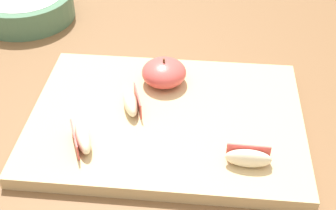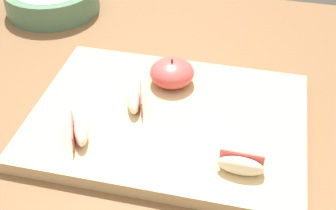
{
  "view_description": "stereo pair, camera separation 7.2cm",
  "coord_description": "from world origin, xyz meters",
  "px_view_note": "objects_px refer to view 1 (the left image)",
  "views": [
    {
      "loc": [
        -0.0,
        -0.56,
        1.27
      ],
      "look_at": [
        -0.06,
        -0.01,
        0.8
      ],
      "focal_mm": 48.84,
      "sensor_mm": 36.0,
      "label": 1
    },
    {
      "loc": [
        0.07,
        -0.55,
        1.27
      ],
      "look_at": [
        -0.06,
        -0.01,
        0.8
      ],
      "focal_mm": 48.84,
      "sensor_mm": 36.0,
      "label": 2
    }
  ],
  "objects_px": {
    "cutting_board": "(168,120)",
    "apple_wedge_right": "(133,101)",
    "apple_half_skin_up": "(165,73)",
    "apple_wedge_back": "(250,158)",
    "ceramic_fruit_bowl": "(27,5)",
    "apple_wedge_middle": "(84,138)"
  },
  "relations": [
    {
      "from": "cutting_board",
      "to": "apple_wedge_right",
      "type": "distance_m",
      "value": 0.06
    },
    {
      "from": "apple_half_skin_up",
      "to": "apple_wedge_back",
      "type": "distance_m",
      "value": 0.23
    },
    {
      "from": "cutting_board",
      "to": "apple_half_skin_up",
      "type": "height_order",
      "value": "apple_half_skin_up"
    },
    {
      "from": "ceramic_fruit_bowl",
      "to": "apple_wedge_right",
      "type": "bearing_deg",
      "value": -47.72
    },
    {
      "from": "apple_wedge_back",
      "to": "apple_half_skin_up",
      "type": "bearing_deg",
      "value": 127.11
    },
    {
      "from": "apple_wedge_middle",
      "to": "ceramic_fruit_bowl",
      "type": "height_order",
      "value": "ceramic_fruit_bowl"
    },
    {
      "from": "apple_wedge_middle",
      "to": "apple_half_skin_up",
      "type": "bearing_deg",
      "value": 57.82
    },
    {
      "from": "cutting_board",
      "to": "ceramic_fruit_bowl",
      "type": "bearing_deg",
      "value": 136.68
    },
    {
      "from": "cutting_board",
      "to": "apple_wedge_right",
      "type": "relative_size",
      "value": 6.35
    },
    {
      "from": "apple_wedge_back",
      "to": "ceramic_fruit_bowl",
      "type": "xyz_separation_m",
      "value": [
        -0.47,
        0.42,
        -0.01
      ]
    },
    {
      "from": "apple_wedge_back",
      "to": "ceramic_fruit_bowl",
      "type": "bearing_deg",
      "value": 138.05
    },
    {
      "from": "apple_half_skin_up",
      "to": "apple_wedge_back",
      "type": "height_order",
      "value": "apple_half_skin_up"
    },
    {
      "from": "cutting_board",
      "to": "apple_wedge_back",
      "type": "height_order",
      "value": "apple_wedge_back"
    },
    {
      "from": "apple_wedge_back",
      "to": "apple_wedge_middle",
      "type": "distance_m",
      "value": 0.24
    },
    {
      "from": "apple_wedge_back",
      "to": "apple_wedge_right",
      "type": "distance_m",
      "value": 0.21
    },
    {
      "from": "cutting_board",
      "to": "apple_half_skin_up",
      "type": "relative_size",
      "value": 5.67
    },
    {
      "from": "apple_half_skin_up",
      "to": "ceramic_fruit_bowl",
      "type": "xyz_separation_m",
      "value": [
        -0.33,
        0.24,
        -0.01
      ]
    },
    {
      "from": "apple_half_skin_up",
      "to": "apple_wedge_middle",
      "type": "relative_size",
      "value": 1.12
    },
    {
      "from": "apple_half_skin_up",
      "to": "cutting_board",
      "type": "bearing_deg",
      "value": -81.54
    },
    {
      "from": "cutting_board",
      "to": "ceramic_fruit_bowl",
      "type": "distance_m",
      "value": 0.47
    },
    {
      "from": "cutting_board",
      "to": "apple_wedge_back",
      "type": "relative_size",
      "value": 6.62
    },
    {
      "from": "apple_wedge_middle",
      "to": "ceramic_fruit_bowl",
      "type": "bearing_deg",
      "value": 119.25
    }
  ]
}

